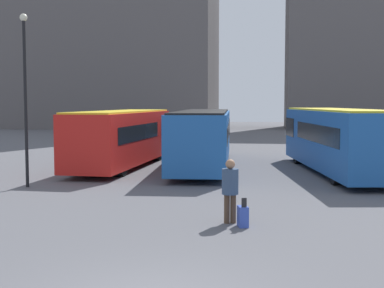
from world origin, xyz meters
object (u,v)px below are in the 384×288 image
bus_0 (123,136)px  bus_1 (203,136)px  suitcase (243,216)px  traveler (230,185)px  bus_2 (337,138)px  lamp_post_0 (25,88)px

bus_0 → bus_1: (3.97, 0.68, 0.01)m
bus_1 → suitcase: bearing=-172.2°
bus_0 → traveler: bus_0 is taller
bus_2 → suitcase: 12.06m
bus_2 → lamp_post_0: 13.74m
bus_2 → suitcase: bearing=153.2°
bus_0 → bus_1: same height
bus_1 → suitcase: 13.06m
traveler → suitcase: 0.90m
bus_2 → traveler: bearing=150.9°
lamp_post_0 → bus_2: bearing=25.9°
bus_0 → bus_2: bearing=-91.2°
bus_1 → bus_2: bearing=-105.7°
traveler → suitcase: bearing=-151.1°
traveler → bus_1: bearing=-5.1°
bus_0 → bus_2: bus_2 is taller
bus_1 → bus_2: (6.31, -1.40, 0.05)m
bus_1 → traveler: bearing=-173.5°
bus_2 → suitcase: bus_2 is taller
bus_0 → bus_1: size_ratio=0.83×
bus_2 → traveler: 11.77m
bus_2 → suitcase: (-3.83, -11.35, -1.32)m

